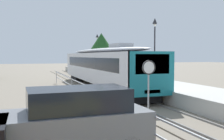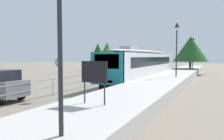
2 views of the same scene
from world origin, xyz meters
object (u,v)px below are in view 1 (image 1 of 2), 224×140
(speed_limit_sign, at_px, (149,76))
(commuter_train, at_px, (101,65))
(parked_suv_grey, at_px, (73,121))
(platform_lamp_mid_platform, at_px, (155,37))
(platform_lamp_far_end, at_px, (97,45))

(speed_limit_sign, bearing_deg, commuter_train, 81.56)
(parked_suv_grey, bearing_deg, speed_limit_sign, 31.06)
(platform_lamp_mid_platform, distance_m, speed_limit_sign, 12.37)
(commuter_train, distance_m, platform_lamp_far_end, 16.17)
(platform_lamp_far_end, bearing_deg, speed_limit_sign, -101.97)
(platform_lamp_mid_platform, xyz_separation_m, platform_lamp_far_end, (0.00, 17.89, 0.00))
(platform_lamp_mid_platform, height_order, parked_suv_grey, platform_lamp_mid_platform)
(commuter_train, bearing_deg, platform_lamp_far_end, 75.14)
(commuter_train, height_order, parked_suv_grey, commuter_train)
(platform_lamp_mid_platform, relative_size, speed_limit_sign, 1.91)
(platform_lamp_mid_platform, bearing_deg, speed_limit_sign, -119.80)
(commuter_train, distance_m, parked_suv_grey, 16.16)
(commuter_train, xyz_separation_m, platform_lamp_far_end, (4.10, 15.44, 2.48))
(parked_suv_grey, bearing_deg, platform_lamp_mid_platform, 52.78)
(platform_lamp_far_end, height_order, speed_limit_sign, platform_lamp_far_end)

